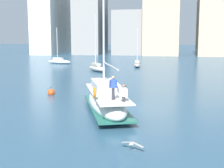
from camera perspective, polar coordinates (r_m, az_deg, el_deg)
ground_plane at (r=24.55m, az=1.92°, el=-4.49°), size 400.00×400.00×0.00m
main_sailboat at (r=23.44m, az=-1.07°, el=-2.86°), size 5.84×9.80×12.03m
moored_sloop_near at (r=65.90m, az=-9.56°, el=4.12°), size 5.46×2.28×7.37m
moored_sloop_far at (r=58.19m, az=4.57°, el=3.61°), size 1.87×5.03×7.13m
moored_catamaran at (r=50.91m, az=-2.81°, el=3.01°), size 4.49×5.24×9.21m
seagull at (r=15.74m, az=3.70°, el=-10.75°), size 1.21×0.67×0.18m
mooring_buoy at (r=30.98m, az=-10.95°, el=-1.50°), size 0.70×0.70×0.95m
waterfront_buildings at (r=98.72m, az=9.95°, el=11.09°), size 85.26×19.55×25.36m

